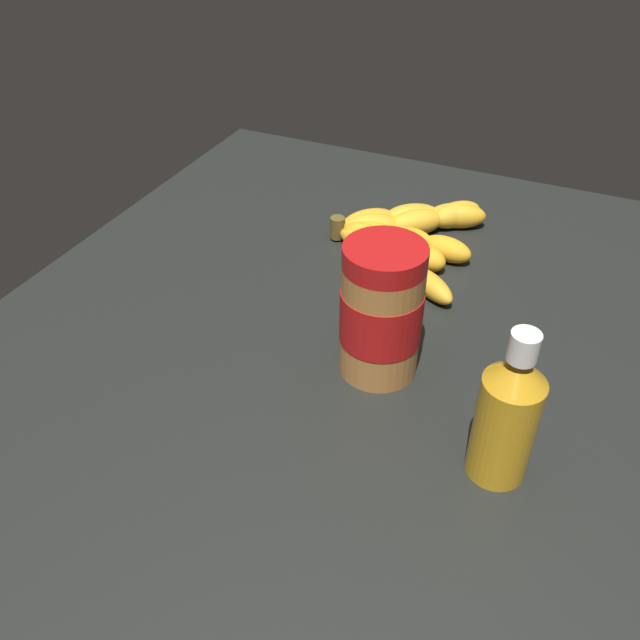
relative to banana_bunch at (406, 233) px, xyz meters
The scene contains 4 objects.
ground_plane 23.87cm from the banana_bunch, behind, with size 99.78×79.79×3.55cm, color black.
banana_bunch is the anchor object (origin of this frame).
peanut_butter_jar 26.08cm from the banana_bunch, 168.31° to the right, with size 8.32×8.32×14.81cm.
honey_bottle 39.10cm from the banana_bunch, 149.82° to the right, with size 5.30×5.30×15.57cm.
Camera 1 is at (-52.05, -21.79, 47.35)cm, focal length 37.46 mm.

